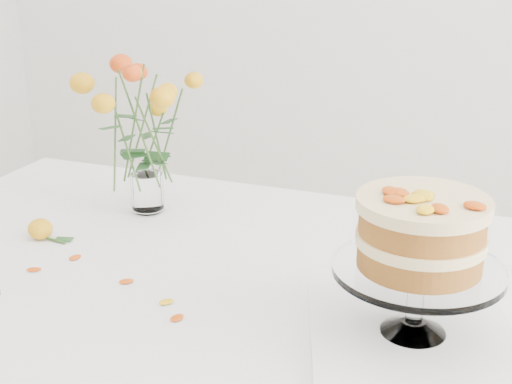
% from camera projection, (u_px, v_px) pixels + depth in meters
% --- Properties ---
extents(table, '(1.43, 0.93, 0.76)m').
position_uv_depth(table, '(213.00, 310.00, 1.32)').
color(table, '#A87D62').
rests_on(table, ground).
extents(napkin, '(0.39, 0.39, 0.01)m').
position_uv_depth(napkin, '(412.00, 334.00, 1.07)').
color(napkin, white).
rests_on(napkin, table).
extents(cake_stand, '(0.25, 0.25, 0.23)m').
position_uv_depth(cake_stand, '(421.00, 240.00, 1.02)').
color(cake_stand, white).
rests_on(cake_stand, napkin).
extents(rose_vase, '(0.25, 0.25, 0.35)m').
position_uv_depth(rose_vase, '(143.00, 121.00, 1.49)').
color(rose_vase, white).
rests_on(rose_vase, table).
extents(loose_rose_near, '(0.09, 0.05, 0.04)m').
position_uv_depth(loose_rose_near, '(40.00, 229.00, 1.42)').
color(loose_rose_near, gold).
rests_on(loose_rose_near, table).
extents(stray_petal_a, '(0.03, 0.02, 0.00)m').
position_uv_depth(stray_petal_a, '(126.00, 282.00, 1.24)').
color(stray_petal_a, yellow).
rests_on(stray_petal_a, table).
extents(stray_petal_b, '(0.03, 0.02, 0.00)m').
position_uv_depth(stray_petal_b, '(166.00, 302.00, 1.17)').
color(stray_petal_b, yellow).
rests_on(stray_petal_b, table).
extents(stray_petal_c, '(0.03, 0.02, 0.00)m').
position_uv_depth(stray_petal_c, '(177.00, 318.00, 1.13)').
color(stray_petal_c, yellow).
rests_on(stray_petal_c, table).
extents(stray_petal_d, '(0.03, 0.02, 0.00)m').
position_uv_depth(stray_petal_d, '(75.00, 258.00, 1.33)').
color(stray_petal_d, yellow).
rests_on(stray_petal_d, table).
extents(stray_petal_e, '(0.03, 0.02, 0.00)m').
position_uv_depth(stray_petal_e, '(34.00, 270.00, 1.29)').
color(stray_petal_e, yellow).
rests_on(stray_petal_e, table).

